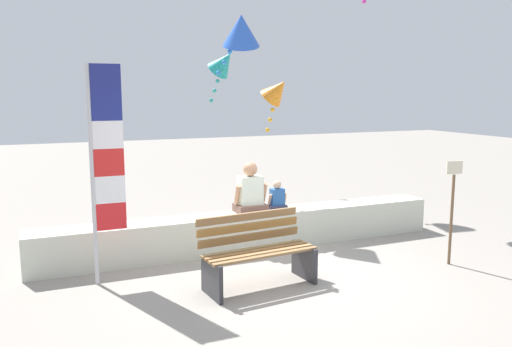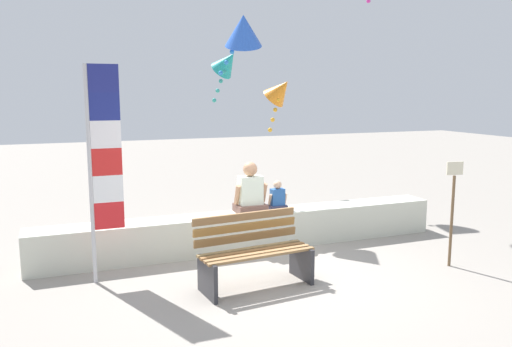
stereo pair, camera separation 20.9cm
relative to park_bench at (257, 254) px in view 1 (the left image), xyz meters
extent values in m
plane|color=gray|center=(0.47, 0.21, -0.41)|extent=(40.00, 40.00, 0.00)
cube|color=beige|center=(0.47, 1.48, -0.12)|extent=(6.37, 0.52, 0.56)
cube|color=olive|center=(0.02, -0.25, 0.04)|extent=(1.42, 0.21, 0.03)
cube|color=#956D44|center=(0.01, -0.13, 0.04)|extent=(1.42, 0.21, 0.03)
cube|color=brown|center=(0.00, -0.02, 0.04)|extent=(1.42, 0.21, 0.03)
cube|color=olive|center=(-0.01, 0.09, 0.04)|extent=(1.42, 0.21, 0.03)
cube|color=brown|center=(-0.02, 0.20, 0.16)|extent=(1.42, 0.19, 0.10)
cube|color=olive|center=(-0.02, 0.22, 0.29)|extent=(1.42, 0.19, 0.10)
cube|color=olive|center=(-0.02, 0.24, 0.42)|extent=(1.42, 0.19, 0.10)
cube|color=#2D2D33|center=(-0.64, -0.14, -0.18)|extent=(0.10, 0.53, 0.45)
cube|color=#2D2D33|center=(0.65, -0.01, -0.18)|extent=(0.10, 0.53, 0.45)
cube|color=brown|center=(0.52, 1.51, 0.22)|extent=(0.46, 0.37, 0.12)
cube|color=white|center=(0.52, 1.51, 0.50)|extent=(0.35, 0.23, 0.44)
cylinder|color=tan|center=(0.30, 1.48, 0.45)|extent=(0.07, 0.17, 0.32)
cylinder|color=tan|center=(0.74, 1.48, 0.45)|extent=(0.07, 0.17, 0.32)
sphere|color=tan|center=(0.52, 1.51, 0.83)|extent=(0.22, 0.22, 0.22)
cube|color=#32314B|center=(0.98, 1.51, 0.19)|extent=(0.27, 0.22, 0.07)
cube|color=#2959A3|center=(0.98, 1.51, 0.36)|extent=(0.21, 0.14, 0.26)
cylinder|color=#D9AE8D|center=(0.85, 1.49, 0.33)|extent=(0.04, 0.10, 0.19)
cylinder|color=#D9AE8D|center=(1.11, 1.49, 0.33)|extent=(0.04, 0.10, 0.19)
sphere|color=#D9AE8D|center=(0.98, 1.51, 0.55)|extent=(0.13, 0.13, 0.13)
cylinder|color=#B7B7BC|center=(-1.84, 0.82, 0.96)|extent=(0.05, 0.05, 2.72)
cube|color=red|center=(-1.63, 0.82, 0.45)|extent=(0.36, 0.02, 0.34)
cube|color=white|center=(-1.63, 0.82, 0.79)|extent=(0.36, 0.02, 0.34)
cube|color=red|center=(-1.63, 0.82, 1.13)|extent=(0.36, 0.02, 0.34)
cube|color=white|center=(-1.63, 0.82, 1.47)|extent=(0.36, 0.02, 0.34)
cube|color=navy|center=(-1.63, 0.82, 1.81)|extent=(0.36, 0.02, 0.34)
cube|color=navy|center=(-1.63, 0.82, 2.15)|extent=(0.36, 0.02, 0.34)
sphere|color=#D12E98|center=(3.61, 3.16, 3.73)|extent=(0.08, 0.08, 0.08)
cone|color=teal|center=(0.95, 3.91, 2.55)|extent=(0.73, 0.78, 0.64)
sphere|color=teal|center=(0.87, 3.85, 2.37)|extent=(0.08, 0.08, 0.08)
sphere|color=teal|center=(0.79, 3.80, 2.19)|extent=(0.08, 0.08, 0.08)
sphere|color=teal|center=(0.70, 3.74, 2.01)|extent=(0.08, 0.08, 0.08)
sphere|color=teal|center=(0.62, 3.69, 1.83)|extent=(0.08, 0.08, 0.08)
cone|color=blue|center=(0.91, 2.86, 3.03)|extent=(0.88, 0.97, 0.73)
sphere|color=#297AC9|center=(0.82, 2.90, 2.85)|extent=(0.08, 0.08, 0.08)
sphere|color=#297AC9|center=(0.72, 2.93, 2.67)|extent=(0.08, 0.08, 0.08)
sphere|color=#297AC9|center=(0.63, 2.96, 2.49)|extent=(0.08, 0.08, 0.08)
sphere|color=#297AC9|center=(0.53, 3.00, 2.31)|extent=(0.08, 0.08, 0.08)
cone|color=orange|center=(1.76, 3.19, 2.02)|extent=(0.76, 0.79, 0.64)
sphere|color=gold|center=(1.68, 3.13, 1.84)|extent=(0.08, 0.08, 0.08)
sphere|color=gold|center=(1.60, 3.07, 1.66)|extent=(0.08, 0.08, 0.08)
sphere|color=gold|center=(1.53, 3.00, 1.48)|extent=(0.08, 0.08, 0.08)
sphere|color=gold|center=(1.45, 2.94, 1.30)|extent=(0.08, 0.08, 0.08)
cylinder|color=brown|center=(2.79, -0.31, 0.23)|extent=(0.04, 0.04, 1.27)
cube|color=beige|center=(2.79, -0.31, 0.97)|extent=(0.24, 0.06, 0.18)
camera|label=1|loc=(-2.38, -5.63, 1.98)|focal=36.02mm
camera|label=2|loc=(-2.19, -5.71, 1.98)|focal=36.02mm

